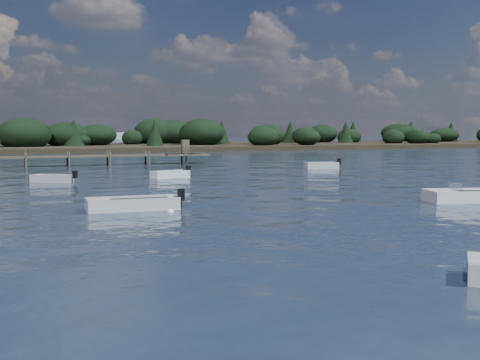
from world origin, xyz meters
name	(u,v)px	position (x,y,z in m)	size (l,w,h in m)	color
ground	(128,159)	(0.00, 60.00, 0.00)	(400.00, 400.00, 0.00)	#162233
dinghy_mid_grey	(133,206)	(-10.19, 11.10, 0.16)	(4.80, 1.89, 1.20)	#B7BDBF
tender_far_grey_b	(322,167)	(13.84, 34.21, 0.18)	(3.73, 1.87, 1.25)	#B7BDBF
tender_far_white	(170,176)	(-3.25, 28.78, 0.17)	(3.51, 2.00, 1.18)	silver
dinghy_mid_white_a	(476,198)	(7.72, 7.28, 0.17)	(5.84, 3.37, 1.34)	silver
tender_far_grey	(53,180)	(-12.30, 28.36, 0.15)	(3.29, 2.71, 1.11)	#B7BDBF
buoy_c	(171,213)	(-8.75, 9.43, 0.00)	(0.32, 0.32, 0.32)	white
buoy_e	(184,177)	(-2.04, 28.94, 0.00)	(0.32, 0.32, 0.32)	white
far_headland	(207,138)	(25.00, 100.00, 1.96)	(190.00, 40.00, 5.80)	black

